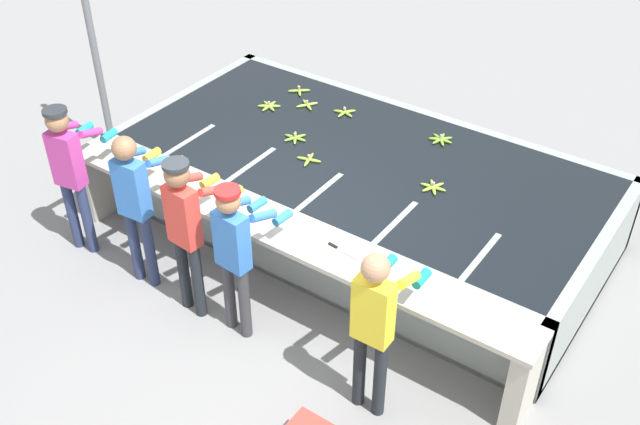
% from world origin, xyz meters
% --- Properties ---
extents(ground_plane, '(80.00, 80.00, 0.00)m').
position_xyz_m(ground_plane, '(0.00, 0.00, 0.00)').
color(ground_plane, gray).
rests_on(ground_plane, ground).
extents(wash_tank, '(5.36, 2.66, 0.91)m').
position_xyz_m(wash_tank, '(0.00, 1.77, 0.45)').
color(wash_tank, gray).
rests_on(wash_tank, ground).
extents(work_ledge, '(5.36, 0.45, 0.91)m').
position_xyz_m(work_ledge, '(0.00, 0.23, 0.66)').
color(work_ledge, '#B7B2A3').
rests_on(work_ledge, ground).
extents(worker_0, '(0.48, 0.75, 1.73)m').
position_xyz_m(worker_0, '(-2.25, -0.30, 1.06)').
color(worker_0, navy).
rests_on(worker_0, ground).
extents(worker_1, '(0.44, 0.73, 1.74)m').
position_xyz_m(worker_1, '(-1.30, -0.30, 1.05)').
color(worker_1, navy).
rests_on(worker_1, ground).
extents(worker_2, '(0.44, 0.74, 1.75)m').
position_xyz_m(worker_2, '(-0.59, -0.34, 1.07)').
color(worker_2, '#1E2328').
rests_on(worker_2, ground).
extents(worker_3, '(0.44, 0.73, 1.66)m').
position_xyz_m(worker_3, '(-0.04, -0.30, 1.01)').
color(worker_3, '#38383D').
rests_on(worker_3, ground).
extents(worker_4, '(0.41, 0.72, 1.71)m').
position_xyz_m(worker_4, '(1.48, -0.38, 1.03)').
color(worker_4, '#1E2328').
rests_on(worker_4, ground).
extents(banana_bunch_floating_0, '(0.25, 0.25, 0.08)m').
position_xyz_m(banana_bunch_floating_0, '(-1.16, 2.37, 0.92)').
color(banana_bunch_floating_0, '#9EC642').
rests_on(banana_bunch_floating_0, wash_tank).
extents(banana_bunch_floating_1, '(0.28, 0.28, 0.08)m').
position_xyz_m(banana_bunch_floating_1, '(-0.43, 1.38, 0.92)').
color(banana_bunch_floating_1, '#8CB738').
rests_on(banana_bunch_floating_1, wash_tank).
extents(banana_bunch_floating_2, '(0.27, 0.28, 0.08)m').
position_xyz_m(banana_bunch_floating_2, '(-1.52, 2.08, 0.92)').
color(banana_bunch_floating_2, '#93BC3D').
rests_on(banana_bunch_floating_2, wash_tank).
extents(banana_bunch_floating_3, '(0.24, 0.24, 0.08)m').
position_xyz_m(banana_bunch_floating_3, '(-1.46, 2.61, 0.92)').
color(banana_bunch_floating_3, '#8CB738').
rests_on(banana_bunch_floating_3, wash_tank).
extents(banana_bunch_floating_4, '(0.28, 0.27, 0.08)m').
position_xyz_m(banana_bunch_floating_4, '(-0.82, 1.66, 0.92)').
color(banana_bunch_floating_4, '#75A333').
rests_on(banana_bunch_floating_4, wash_tank).
extents(banana_bunch_floating_5, '(0.27, 0.28, 0.08)m').
position_xyz_m(banana_bunch_floating_5, '(0.54, 2.57, 0.92)').
color(banana_bunch_floating_5, '#75A333').
rests_on(banana_bunch_floating_5, wash_tank).
extents(banana_bunch_floating_6, '(0.28, 0.27, 0.08)m').
position_xyz_m(banana_bunch_floating_6, '(0.92, 1.68, 0.92)').
color(banana_bunch_floating_6, '#8CB738').
rests_on(banana_bunch_floating_6, wash_tank).
extents(banana_bunch_floating_7, '(0.28, 0.26, 0.08)m').
position_xyz_m(banana_bunch_floating_7, '(-0.69, 2.47, 0.92)').
color(banana_bunch_floating_7, '#8CB738').
rests_on(banana_bunch_floating_7, wash_tank).
extents(knife_0, '(0.35, 0.07, 0.02)m').
position_xyz_m(knife_0, '(0.68, 0.31, 0.92)').
color(knife_0, silver).
rests_on(knife_0, work_ledge).
extents(knife_1, '(0.25, 0.29, 0.02)m').
position_xyz_m(knife_1, '(1.18, 0.29, 0.92)').
color(knife_1, silver).
rests_on(knife_1, work_ledge).
extents(support_post_left, '(0.09, 0.09, 3.20)m').
position_xyz_m(support_post_left, '(-3.59, 1.29, 1.60)').
color(support_post_left, slate).
rests_on(support_post_left, ground).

